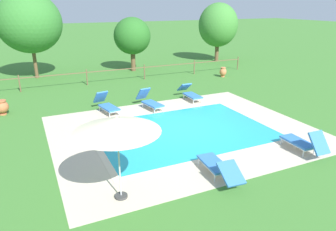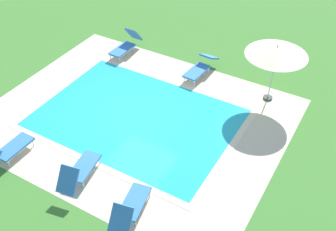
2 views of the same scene
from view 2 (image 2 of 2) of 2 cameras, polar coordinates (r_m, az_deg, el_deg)
name	(u,v)px [view 2 (image 2 of 2)]	position (r m, az deg, el deg)	size (l,w,h in m)	color
ground_plane	(137,118)	(15.36, -4.40, -0.30)	(160.00, 160.00, 0.00)	#3D752D
pool_deck_paving	(137,118)	(15.36, -4.40, -0.28)	(10.72, 8.67, 0.01)	beige
swimming_pool_water	(137,118)	(15.36, -4.40, -0.28)	(7.15, 5.10, 0.01)	#23A8C1
pool_coping_rim	(137,117)	(15.36, -4.40, -0.27)	(7.63, 5.58, 0.01)	beige
sun_lounger_north_near_steps	(80,171)	(13.14, -12.19, -7.50)	(0.93, 1.94, 0.98)	#3370BC
sun_lounger_north_mid	(200,67)	(17.49, 4.51, 6.71)	(0.77, 2.10, 0.74)	#3370BC
sun_lounger_north_far	(131,207)	(11.99, -5.21, -12.58)	(0.95, 1.96, 0.97)	#3370BC
sun_lounger_north_end	(126,45)	(19.02, -5.90, 9.71)	(0.67, 1.87, 1.00)	#3370BC
sun_lounger_south_near_corner	(7,151)	(14.48, -21.42, -4.58)	(0.60, 2.00, 0.84)	#3370BC
patio_umbrella_open_foreground	(277,51)	(15.52, 14.91, 8.70)	(2.30, 2.30, 2.42)	#383838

